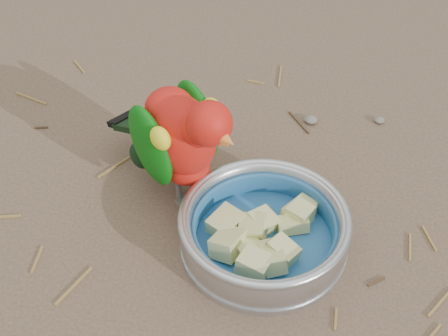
# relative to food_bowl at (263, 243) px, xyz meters

# --- Properties ---
(ground) EXTENTS (60.00, 60.00, 0.00)m
(ground) POSITION_rel_food_bowl_xyz_m (-0.00, -0.02, -0.01)
(ground) COLOR brown
(food_bowl) EXTENTS (0.22, 0.22, 0.02)m
(food_bowl) POSITION_rel_food_bowl_xyz_m (0.00, 0.00, 0.00)
(food_bowl) COLOR #B2B2BA
(food_bowl) RESTS_ON ground
(bowl_wall) EXTENTS (0.22, 0.22, 0.04)m
(bowl_wall) POSITION_rel_food_bowl_xyz_m (0.00, 0.00, 0.03)
(bowl_wall) COLOR #B2B2BA
(bowl_wall) RESTS_ON food_bowl
(fruit_wedges) EXTENTS (0.13, 0.13, 0.03)m
(fruit_wedges) POSITION_rel_food_bowl_xyz_m (0.00, 0.00, 0.02)
(fruit_wedges) COLOR #CDCA80
(fruit_wedges) RESTS_ON food_bowl
(lory_parrot) EXTENTS (0.25, 0.24, 0.19)m
(lory_parrot) POSITION_rel_food_bowl_xyz_m (-0.12, 0.09, 0.09)
(lory_parrot) COLOR red
(lory_parrot) RESTS_ON ground
(ground_debris) EXTENTS (0.90, 0.80, 0.01)m
(ground_debris) POSITION_rel_food_bowl_xyz_m (-0.01, 0.06, -0.01)
(ground_debris) COLOR olive
(ground_debris) RESTS_ON ground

